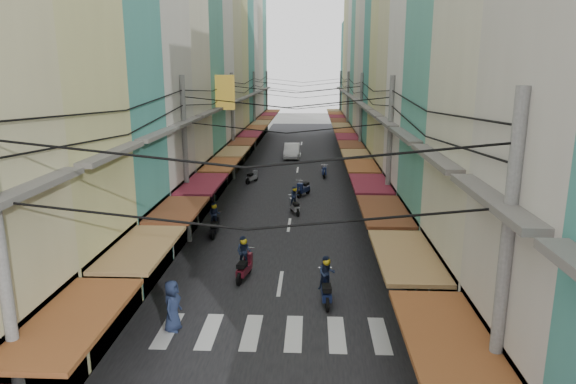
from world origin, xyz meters
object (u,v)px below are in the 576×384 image
(traffic_sign, at_px, (430,277))
(bicycle, at_px, (402,247))
(market_umbrella, at_px, (491,266))
(white_car, at_px, (292,158))

(traffic_sign, bearing_deg, bicycle, 85.39)
(market_umbrella, bearing_deg, white_car, 102.97)
(traffic_sign, bearing_deg, market_umbrella, 15.39)
(white_car, relative_size, traffic_sign, 1.69)
(white_car, distance_m, market_umbrella, 34.66)
(bicycle, relative_size, traffic_sign, 0.60)
(white_car, height_order, bicycle, white_car)
(white_car, height_order, market_umbrella, market_umbrella)
(bicycle, distance_m, traffic_sign, 9.04)
(market_umbrella, height_order, traffic_sign, traffic_sign)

